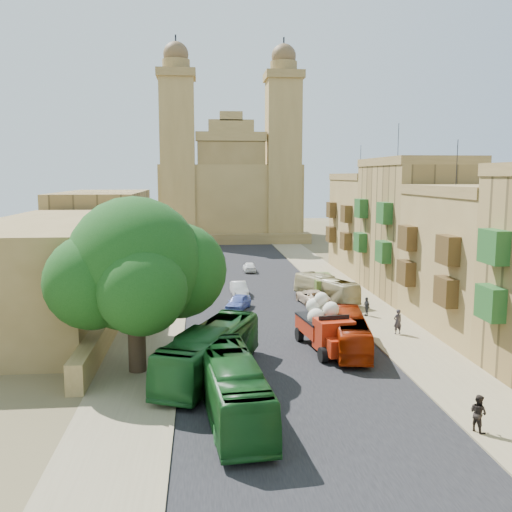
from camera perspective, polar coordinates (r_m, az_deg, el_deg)
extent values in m
plane|color=brown|center=(33.35, 4.38, -13.14)|extent=(260.00, 260.00, 0.00)
cube|color=black|center=(62.04, -0.35, -3.14)|extent=(14.00, 140.00, 0.01)
cube|color=#817455|center=(63.58, 8.22, -2.95)|extent=(5.00, 140.00, 0.01)
cube|color=#817455|center=(61.94, -9.15, -3.26)|extent=(5.00, 140.00, 0.01)
cube|color=#817455|center=(63.03, 6.01, -2.96)|extent=(0.25, 140.00, 0.12)
cube|color=#817455|center=(61.82, -6.84, -3.19)|extent=(0.25, 140.00, 0.12)
cube|color=#225522|center=(36.59, 22.37, -4.36)|extent=(0.90, 2.20, 2.00)
cube|color=#225522|center=(36.06, 22.66, 0.86)|extent=(0.90, 2.20, 2.00)
cube|color=olive|center=(47.30, 21.53, -0.77)|extent=(8.00, 14.00, 10.50)
cube|color=brown|center=(46.83, 21.89, 6.08)|extent=(8.20, 14.00, 0.80)
cylinder|color=black|center=(48.91, 19.45, 8.83)|extent=(0.06, 0.06, 3.60)
cube|color=#483318|center=(42.13, 18.44, -3.39)|extent=(0.90, 2.20, 2.00)
cube|color=#483318|center=(49.27, 14.77, -1.63)|extent=(0.90, 2.20, 2.00)
cube|color=#483318|center=(41.66, 18.62, 0.58)|extent=(0.90, 2.20, 2.00)
cube|color=#483318|center=(48.87, 14.89, 1.77)|extent=(0.90, 2.20, 2.00)
cube|color=olive|center=(59.86, 15.54, 2.44)|extent=(8.00, 14.00, 13.00)
cube|color=brown|center=(59.62, 15.79, 9.05)|extent=(8.20, 14.00, 0.80)
cylinder|color=black|center=(61.99, 14.04, 11.10)|extent=(0.06, 0.06, 3.60)
cube|color=#225522|center=(54.88, 12.59, 0.42)|extent=(0.90, 2.20, 2.00)
cube|color=#225522|center=(62.32, 10.37, 1.37)|extent=(0.90, 2.20, 2.00)
cube|color=#225522|center=(54.53, 12.71, 4.21)|extent=(0.90, 2.20, 2.00)
cube|color=#225522|center=(62.01, 10.46, 4.71)|extent=(0.90, 2.20, 2.00)
cube|color=olive|center=(73.12, 11.60, 2.95)|extent=(8.00, 14.00, 11.50)
cube|color=brown|center=(72.85, 11.74, 7.77)|extent=(8.20, 14.00, 0.80)
cylinder|color=black|center=(75.28, 10.42, 9.48)|extent=(0.06, 0.06, 3.60)
cube|color=#483318|center=(68.29, 8.96, 1.50)|extent=(0.90, 2.20, 2.00)
cube|color=#483318|center=(75.87, 7.49, 2.17)|extent=(0.90, 2.20, 2.00)
cube|color=#483318|center=(68.01, 9.02, 4.19)|extent=(0.90, 2.20, 2.00)
cube|color=#483318|center=(75.61, 7.54, 4.60)|extent=(0.90, 2.20, 2.00)
cube|color=olive|center=(52.32, -13.16, -4.46)|extent=(1.00, 40.00, 1.80)
cube|color=brown|center=(50.83, -19.73, -1.30)|extent=(10.00, 28.00, 8.40)
cube|color=olive|center=(76.00, -14.99, 2.46)|extent=(10.00, 22.00, 10.00)
cube|color=olive|center=(111.87, -2.70, 5.45)|extent=(26.00, 20.00, 14.00)
cube|color=brown|center=(101.88, -2.39, 1.76)|extent=(28.00, 4.00, 1.80)
cube|color=brown|center=(102.99, -2.47, 6.90)|extent=(12.00, 2.00, 16.00)
cube|color=olive|center=(103.20, -2.50, 11.85)|extent=(12.60, 2.40, 1.60)
cube|color=olive|center=(103.32, -2.51, 12.79)|extent=(8.00, 2.00, 2.40)
cube|color=olive|center=(103.49, -2.51, 13.78)|extent=(4.00, 2.00, 1.60)
cube|color=olive|center=(104.23, -7.82, 9.32)|extent=(6.00, 6.00, 29.00)
cube|color=brown|center=(105.67, -7.98, 17.53)|extent=(6.80, 6.80, 1.40)
cylinder|color=brown|center=(105.95, -8.00, 18.39)|extent=(4.80, 4.80, 1.80)
sphere|color=brown|center=(106.29, -8.02, 19.34)|extent=(4.40, 4.40, 4.40)
cylinder|color=black|center=(106.79, -8.04, 20.60)|extent=(0.28, 0.28, 1.80)
cube|color=olive|center=(105.22, 2.72, 9.38)|extent=(6.00, 6.00, 29.00)
cube|color=brown|center=(106.64, 2.78, 17.51)|extent=(6.80, 6.80, 1.40)
cylinder|color=brown|center=(106.92, 2.78, 18.36)|extent=(4.80, 4.80, 1.80)
sphere|color=brown|center=(107.26, 2.79, 19.30)|extent=(4.40, 4.40, 4.40)
cylinder|color=black|center=(107.75, 2.80, 20.56)|extent=(0.28, 0.28, 1.80)
cylinder|color=#35261A|center=(36.26, -11.83, -8.10)|extent=(1.08, 1.08, 4.12)
sphere|color=black|center=(35.27, -12.04, -0.81)|extent=(8.24, 8.24, 8.24)
sphere|color=black|center=(36.45, -7.72, -1.45)|extent=(6.07, 6.07, 6.07)
sphere|color=black|center=(34.82, -16.09, -2.51)|extent=(5.64, 5.64, 5.64)
sphere|color=black|center=(32.84, -11.37, -3.36)|extent=(5.20, 5.20, 5.20)
sphere|color=black|center=(37.65, -13.48, 1.03)|extent=(4.77, 4.77, 4.77)
cylinder|color=#35261A|center=(44.23, -11.31, -6.38)|extent=(0.44, 0.44, 2.28)
sphere|color=black|center=(43.72, -11.39, -3.45)|extent=(3.32, 3.32, 3.32)
cylinder|color=#35261A|center=(55.87, -10.08, -3.24)|extent=(0.44, 0.44, 2.46)
sphere|color=black|center=(55.45, -10.14, -0.72)|extent=(3.57, 3.57, 3.57)
cylinder|color=#35261A|center=(67.69, -9.28, -1.48)|extent=(0.44, 0.44, 1.92)
sphere|color=black|center=(67.40, -9.31, 0.14)|extent=(2.79, 2.79, 2.79)
cylinder|color=#35261A|center=(79.51, -8.72, 0.04)|extent=(0.44, 0.44, 2.20)
sphere|color=black|center=(79.24, -8.75, 1.63)|extent=(3.20, 3.20, 3.20)
cube|color=#9E210C|center=(41.13, 6.45, -6.98)|extent=(3.04, 4.38, 1.02)
cube|color=black|center=(40.98, 6.46, -6.22)|extent=(3.10, 4.44, 0.14)
cube|color=#9E210C|center=(38.75, 7.78, -7.77)|extent=(2.62, 2.24, 2.03)
cube|color=#9E210C|center=(37.67, 8.52, -8.97)|extent=(2.09, 1.61, 1.13)
cube|color=black|center=(38.55, 7.80, -6.64)|extent=(2.14, 0.41, 1.02)
cylinder|color=black|center=(37.75, 6.70, -9.80)|extent=(0.54, 1.06, 1.02)
cylinder|color=black|center=(38.56, 9.89, -9.48)|extent=(0.54, 1.06, 1.02)
cylinder|color=black|center=(42.24, 4.34, -7.82)|extent=(0.54, 1.06, 1.02)
cylinder|color=black|center=(42.97, 7.24, -7.59)|extent=(0.54, 1.06, 1.02)
sphere|color=beige|center=(40.11, 6.04, -6.11)|extent=(1.24, 1.24, 1.24)
sphere|color=beige|center=(40.80, 7.38, -5.89)|extent=(1.24, 1.24, 1.24)
sphere|color=beige|center=(41.53, 6.15, -5.62)|extent=(1.24, 1.24, 1.24)
sphere|color=beige|center=(40.72, 5.83, -4.99)|extent=(1.13, 1.13, 1.13)
sphere|color=beige|center=(39.99, 7.52, -5.34)|extent=(1.13, 1.13, 1.13)
sphere|color=beige|center=(40.56, 6.55, -4.32)|extent=(1.02, 1.02, 1.02)
cube|color=#485C22|center=(57.23, 6.67, -3.08)|extent=(2.25, 5.11, 2.10)
cylinder|color=black|center=(55.46, 6.02, -4.09)|extent=(0.34, 0.84, 0.84)
cylinder|color=black|center=(55.87, 8.03, -4.04)|extent=(0.34, 0.84, 0.84)
cylinder|color=black|center=(58.87, 5.36, -3.37)|extent=(0.34, 0.84, 0.84)
cylinder|color=black|center=(59.26, 7.26, -3.33)|extent=(0.34, 0.84, 0.84)
imported|color=#164C1B|center=(29.31, -2.38, -12.99)|extent=(3.57, 11.12, 3.04)
imported|color=#1E5D24|center=(34.82, -4.64, -9.52)|extent=(6.81, 11.25, 3.10)
imported|color=#982205|center=(40.29, 9.35, -7.58)|extent=(3.55, 9.27, 2.52)
imported|color=tan|center=(55.75, 7.00, -3.23)|extent=(5.13, 8.69, 2.39)
imported|color=#5065B8|center=(51.80, -1.78, -4.64)|extent=(2.90, 4.25, 1.34)
imported|color=silver|center=(57.81, -1.70, -3.29)|extent=(1.71, 4.23, 1.37)
imported|color=beige|center=(54.29, 5.67, -4.07)|extent=(2.87, 5.16, 1.37)
imported|color=#100D45|center=(73.11, -4.07, -1.02)|extent=(2.55, 4.08, 1.10)
imported|color=white|center=(71.92, -0.68, -1.08)|extent=(1.50, 3.71, 1.26)
imported|color=#519BCD|center=(85.26, -4.17, 0.34)|extent=(2.77, 4.11, 1.28)
imported|color=#2B262C|center=(45.11, 13.98, -6.40)|extent=(0.81, 0.64, 1.94)
imported|color=black|center=(29.87, 21.35, -14.42)|extent=(0.99, 1.08, 1.81)
imported|color=#2D2E32|center=(50.32, 10.99, -4.98)|extent=(0.60, 1.03, 1.65)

